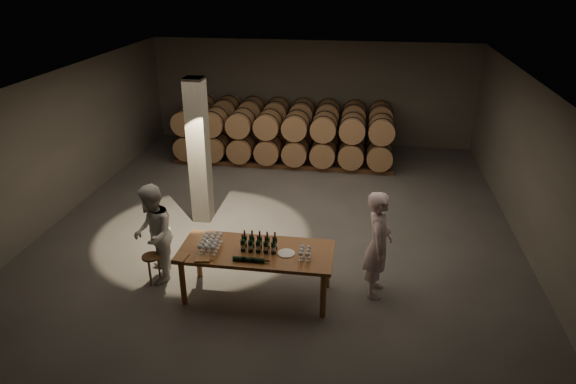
# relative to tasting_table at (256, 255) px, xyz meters

# --- Properties ---
(room) EXTENTS (12.00, 12.00, 12.00)m
(room) POSITION_rel_tasting_table_xyz_m (-1.80, 2.70, 0.80)
(room) COLOR #53504D
(room) RESTS_ON ground
(tasting_table) EXTENTS (2.60, 1.10, 0.90)m
(tasting_table) POSITION_rel_tasting_table_xyz_m (0.00, 0.00, 0.00)
(tasting_table) COLOR brown
(tasting_table) RESTS_ON ground
(barrel_stack_back) EXTENTS (6.26, 0.95, 1.57)m
(barrel_stack_back) POSITION_rel_tasting_table_xyz_m (-0.57, 7.70, 0.03)
(barrel_stack_back) COLOR brown
(barrel_stack_back) RESTS_ON ground
(barrel_stack_front) EXTENTS (6.26, 0.95, 1.57)m
(barrel_stack_front) POSITION_rel_tasting_table_xyz_m (-0.57, 6.30, 0.03)
(barrel_stack_front) COLOR brown
(barrel_stack_front) RESTS_ON ground
(bottle_cluster) EXTENTS (0.60, 0.23, 0.32)m
(bottle_cluster) POSITION_rel_tasting_table_xyz_m (0.05, 0.01, 0.22)
(bottle_cluster) COLOR black
(bottle_cluster) RESTS_ON tasting_table
(lying_bottles) EXTENTS (0.61, 0.08, 0.08)m
(lying_bottles) POSITION_rel_tasting_table_xyz_m (-0.04, -0.37, 0.14)
(lying_bottles) COLOR black
(lying_bottles) RESTS_ON tasting_table
(glass_cluster_left) EXTENTS (0.31, 0.53, 0.18)m
(glass_cluster_left) POSITION_rel_tasting_table_xyz_m (-0.78, -0.03, 0.23)
(glass_cluster_left) COLOR silver
(glass_cluster_left) RESTS_ON tasting_table
(glass_cluster_right) EXTENTS (0.19, 0.30, 0.16)m
(glass_cluster_right) POSITION_rel_tasting_table_xyz_m (0.83, -0.10, 0.22)
(glass_cluster_right) COLOR silver
(glass_cluster_right) RESTS_ON tasting_table
(plate) EXTENTS (0.29, 0.29, 0.02)m
(plate) POSITION_rel_tasting_table_xyz_m (0.52, -0.04, 0.11)
(plate) COLOR white
(plate) RESTS_ON tasting_table
(notebook_near) EXTENTS (0.28, 0.24, 0.03)m
(notebook_near) POSITION_rel_tasting_table_xyz_m (-0.80, -0.42, 0.12)
(notebook_near) COLOR olive
(notebook_near) RESTS_ON tasting_table
(notebook_corner) EXTENTS (0.24, 0.29, 0.02)m
(notebook_corner) POSITION_rel_tasting_table_xyz_m (-1.18, -0.43, 0.12)
(notebook_corner) COLOR olive
(notebook_corner) RESTS_ON tasting_table
(pen) EXTENTS (0.15, 0.02, 0.01)m
(pen) POSITION_rel_tasting_table_xyz_m (-0.69, -0.44, 0.11)
(pen) COLOR black
(pen) RESTS_ON tasting_table
(stool) EXTENTS (0.33, 0.33, 0.56)m
(stool) POSITION_rel_tasting_table_xyz_m (-1.94, 0.10, -0.34)
(stool) COLOR brown
(stool) RESTS_ON ground
(person_man) EXTENTS (0.52, 0.74, 1.93)m
(person_man) POSITION_rel_tasting_table_xyz_m (2.03, 0.39, 0.17)
(person_man) COLOR silver
(person_man) RESTS_ON ground
(person_woman) EXTENTS (0.95, 1.08, 1.84)m
(person_woman) POSITION_rel_tasting_table_xyz_m (-1.92, 0.24, 0.13)
(person_woman) COLOR silver
(person_woman) RESTS_ON ground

